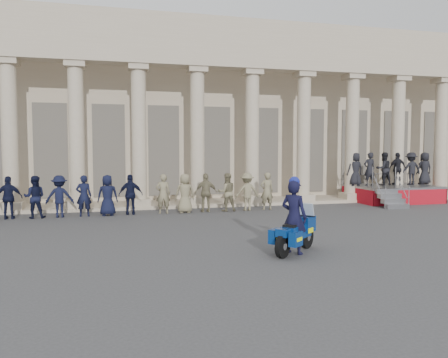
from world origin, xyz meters
TOP-DOWN VIEW (x-y plane):
  - ground at (0.00, 0.00)m, footprint 90.00×90.00m
  - building at (-0.00, 14.74)m, footprint 40.00×12.50m
  - officer_rank at (-5.48, 6.29)m, footprint 19.05×0.61m
  - reviewing_stand at (11.24, 7.60)m, footprint 4.81×3.91m
  - motorcycle at (2.08, -1.31)m, footprint 1.58×1.41m
  - rider at (2.00, -1.38)m, footprint 0.78×0.81m

SIDE VIEW (x-z plane):
  - ground at x=0.00m, z-range 0.00..0.00m
  - motorcycle at x=2.08m, z-range -0.08..1.14m
  - officer_rank at x=-5.48m, z-range 0.00..1.62m
  - rider at x=2.00m, z-range -0.01..1.95m
  - reviewing_stand at x=11.24m, z-range 0.13..2.59m
  - building at x=0.00m, z-range 0.02..9.02m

